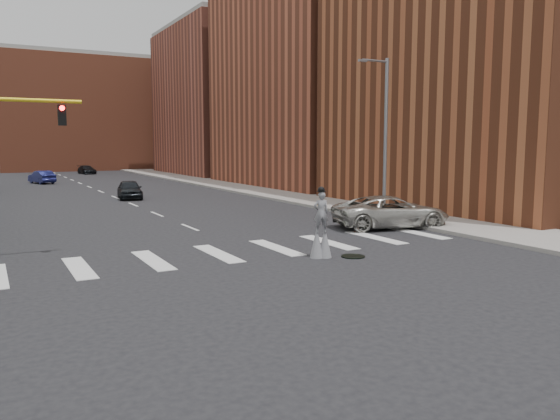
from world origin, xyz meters
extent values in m
plane|color=black|center=(0.00, 0.00, 0.00)|extent=(160.00, 160.00, 0.00)
cube|color=gray|center=(12.50, 25.00, 0.09)|extent=(5.00, 90.00, 0.18)
cylinder|color=black|center=(3.00, -2.00, 0.02)|extent=(0.90, 0.90, 0.04)
cube|color=brown|center=(22.00, 8.00, 11.00)|extent=(16.00, 20.00, 22.00)
cube|color=#994930|center=(22.00, 30.00, 12.00)|extent=(16.00, 22.00, 24.00)
cube|color=brown|center=(22.00, 54.00, 10.00)|extent=(16.00, 22.00, 20.00)
cube|color=#994930|center=(6.00, 78.00, 9.00)|extent=(26.00, 14.00, 18.00)
cylinder|color=slate|center=(11.00, 6.00, 4.50)|extent=(0.20, 0.20, 9.00)
cylinder|color=slate|center=(10.20, 6.00, 8.80)|extent=(1.80, 0.12, 0.12)
cube|color=slate|center=(9.30, 6.00, 8.75)|extent=(0.50, 0.18, 0.12)
cylinder|color=gold|center=(-8.40, 3.00, 5.80)|extent=(5.20, 0.14, 0.14)
cube|color=black|center=(-6.50, 3.00, 5.30)|extent=(0.28, 0.18, 0.75)
cylinder|color=#FF0C0C|center=(-6.50, 2.90, 5.55)|extent=(0.18, 0.06, 0.18)
cylinder|color=#382616|center=(2.02, -1.55, 0.46)|extent=(0.07, 0.07, 0.92)
cylinder|color=#382616|center=(1.71, -1.45, 0.46)|extent=(0.07, 0.07, 0.92)
cone|color=slate|center=(2.02, -1.55, 0.57)|extent=(0.52, 0.52, 1.15)
cone|color=slate|center=(1.71, -1.45, 0.57)|extent=(0.52, 0.52, 1.15)
imported|color=slate|center=(1.86, -1.50, 1.71)|extent=(0.66, 0.53, 1.58)
sphere|color=black|center=(1.86, -1.50, 2.56)|extent=(0.26, 0.26, 0.26)
cylinder|color=black|center=(1.86, -1.50, 2.51)|extent=(0.34, 0.34, 0.02)
cube|color=gold|center=(1.90, -1.37, 2.14)|extent=(0.22, 0.05, 0.10)
imported|color=#B5B3AB|center=(9.00, 3.00, 0.82)|extent=(6.38, 4.09, 1.64)
imported|color=black|center=(0.79, 24.36, 0.73)|extent=(2.33, 4.49, 1.46)
imported|color=navy|center=(-3.68, 45.40, 0.69)|extent=(2.61, 4.45, 1.39)
imported|color=black|center=(3.73, 62.69, 0.60)|extent=(2.33, 4.34, 1.19)
camera|label=1|loc=(-9.12, -18.52, 4.26)|focal=35.00mm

